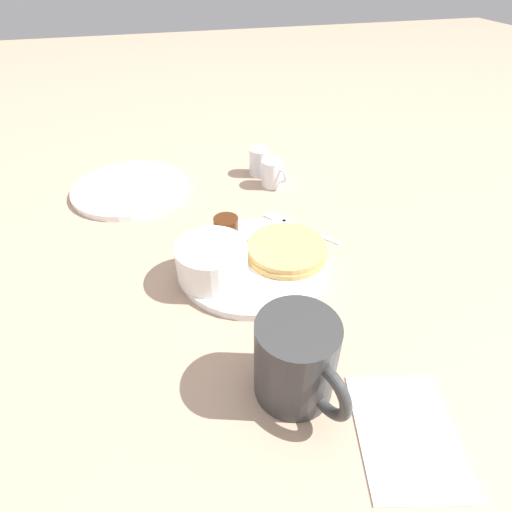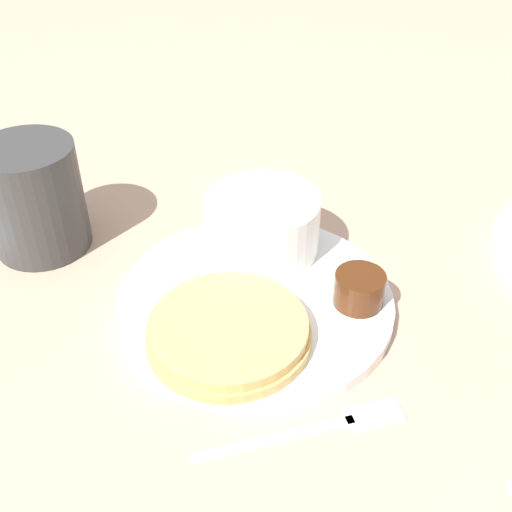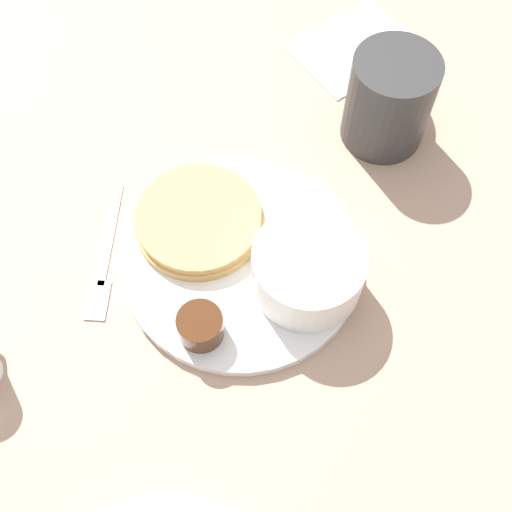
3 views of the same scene
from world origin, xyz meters
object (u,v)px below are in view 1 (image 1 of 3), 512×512
Objects in this scene: plate at (252,263)px; creamer_pitcher_near at (272,173)px; coffee_mug at (297,361)px; fork at (293,224)px; bowl at (212,260)px; creamer_pitcher_far at (260,162)px.

creamer_pitcher_near is at bearing -23.47° from plate.
fork is at bearing -18.74° from coffee_mug.
bowl is at bearing 106.24° from plate.
bowl is 1.80× the size of creamer_pitcher_near.
creamer_pitcher_far is at bearing -26.59° from bowl.
creamer_pitcher_near is at bearing -169.03° from creamer_pitcher_far.
bowl reaches higher than creamer_pitcher_far.
bowl is 0.80× the size of fork.
coffee_mug reaches higher than plate.
bowl is at bearing 153.41° from creamer_pitcher_far.
coffee_mug reaches higher than bowl.
coffee_mug is at bearing 168.98° from creamer_pitcher_far.
coffee_mug is at bearing -164.60° from bowl.
bowl is 0.35m from creamer_pitcher_far.
creamer_pitcher_far is 0.46× the size of fork.
coffee_mug is 0.48m from creamer_pitcher_near.
bowl is at bearing 124.10° from fork.
coffee_mug is at bearing 177.86° from plate.
fork is at bearing 177.94° from creamer_pitcher_near.
plate is 0.23m from coffee_mug.
creamer_pitcher_near is (0.24, -0.10, 0.02)m from plate.
creamer_pitcher_near is (0.26, -0.17, -0.01)m from bowl.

